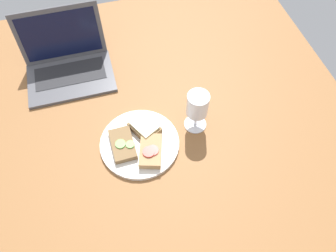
# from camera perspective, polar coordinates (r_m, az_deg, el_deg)

# --- Properties ---
(wooden_table) EXTENTS (1.40, 1.40, 0.03)m
(wooden_table) POSITION_cam_1_polar(r_m,az_deg,el_deg) (1.10, -2.69, -1.17)
(wooden_table) COLOR brown
(wooden_table) RESTS_ON ground
(plate) EXTENTS (0.25, 0.25, 0.01)m
(plate) POSITION_cam_1_polar(r_m,az_deg,el_deg) (1.05, -4.96, -3.04)
(plate) COLOR silver
(plate) RESTS_ON wooden_table
(sandwich_with_cucumber) EXTENTS (0.07, 0.12, 0.02)m
(sandwich_with_cucumber) POSITION_cam_1_polar(r_m,az_deg,el_deg) (1.04, -7.88, -3.19)
(sandwich_with_cucumber) COLOR brown
(sandwich_with_cucumber) RESTS_ON plate
(sandwich_with_tomato) EXTENTS (0.10, 0.13, 0.03)m
(sandwich_with_tomato) POSITION_cam_1_polar(r_m,az_deg,el_deg) (1.01, -3.04, -4.36)
(sandwich_with_tomato) COLOR #A88456
(sandwich_with_tomato) RESTS_ON plate
(sandwich_with_cheese) EXTENTS (0.11, 0.12, 0.03)m
(sandwich_with_cheese) POSITION_cam_1_polar(r_m,az_deg,el_deg) (1.06, -4.14, -0.06)
(sandwich_with_cheese) COLOR brown
(sandwich_with_cheese) RESTS_ON plate
(wine_glass) EXTENTS (0.07, 0.07, 0.15)m
(wine_glass) POSITION_cam_1_polar(r_m,az_deg,el_deg) (1.01, 5.15, 3.48)
(wine_glass) COLOR white
(wine_glass) RESTS_ON wooden_table
(laptop) EXTENTS (0.31, 0.24, 0.21)m
(laptop) POSITION_cam_1_polar(r_m,az_deg,el_deg) (1.26, -17.22, 10.81)
(laptop) COLOR #4C4C51
(laptop) RESTS_ON wooden_table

